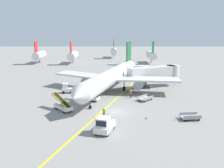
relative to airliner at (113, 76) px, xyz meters
The scene contains 20 objects.
ground_plane 13.54m from the airliner, 87.64° to the right, with size 300.00×300.00×0.00m, color gray.
taxi_line_yellow 8.78m from the airliner, 91.24° to the right, with size 0.30×80.00×0.01m, color yellow.
airliner is the anchor object (origin of this frame).
jet_bridge 11.31m from the airliner, 22.14° to the left, with size 12.81×7.58×4.85m.
pushback_tug 21.01m from the airliner, 93.11° to the right, with size 2.90×4.01×2.20m.
baggage_tug_near_wing 10.17m from the airliner, behind, with size 2.57×1.66×2.10m.
belt_loader_forward_hold 8.42m from the airliner, 124.38° to the right, with size 5.09×3.13×2.59m.
belt_loader_aft_hold 14.98m from the airliner, 124.39° to the right, with size 4.31×4.52×2.59m.
baggage_cart_loaded 20.41m from the airliner, 54.96° to the right, with size 3.82×1.86×0.94m.
baggage_cart_empty_trailing 9.63m from the airliner, 47.20° to the right, with size 3.25×3.21×0.94m.
ground_crew_marshaller 6.58m from the airliner, 53.59° to the right, with size 0.36×0.24×1.70m.
ground_crew_wing_walker 16.02m from the airliner, 94.91° to the right, with size 0.36×0.24×1.70m.
safety_cone_nose_left 7.75m from the airliner, 23.56° to the right, with size 0.36×0.36×0.44m, color orange.
safety_cone_nose_right 15.56m from the airliner, 93.21° to the right, with size 0.36×0.36×0.44m, color orange.
safety_cone_wingtip_left 4.34m from the airliner, 99.74° to the right, with size 0.36×0.36×0.44m, color orange.
safety_cone_wingtip_right 17.25m from the airliner, 72.49° to the right, with size 0.36×0.36×0.44m, color orange.
distant_aircraft_far_left 52.85m from the airliner, 123.36° to the left, with size 3.00×10.10×8.80m.
distant_aircraft_mid_left 45.82m from the airliner, 109.84° to the left, with size 3.00×10.10×8.80m.
distant_aircraft_mid_right 62.40m from the airliner, 89.38° to the left, with size 3.00×10.10×8.80m.
distant_aircraft_far_right 47.30m from the airliner, 70.80° to the left, with size 3.00×10.10×8.80m.
Camera 1 is at (-0.66, -36.78, 13.29)m, focal length 37.93 mm.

